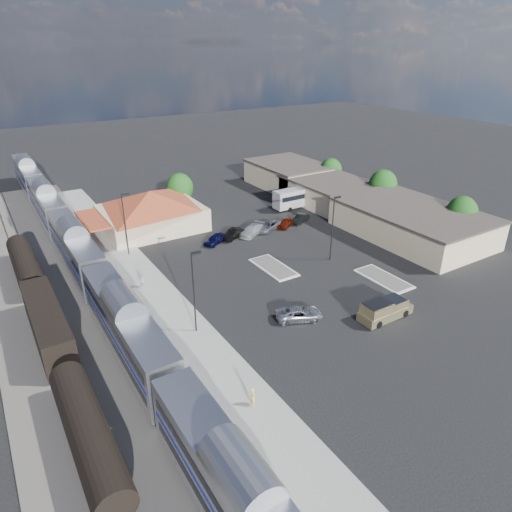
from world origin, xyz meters
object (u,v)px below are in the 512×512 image
coach_bus (301,196)px  pickup_truck (386,309)px  suv (299,314)px  station_depot (151,210)px

coach_bus → pickup_truck: bearing=156.5°
pickup_truck → coach_bus: coach_bus is taller
suv → pickup_truck: bearing=-95.3°
station_depot → suv: 34.06m
coach_bus → station_depot: bearing=81.2°
station_depot → coach_bus: 27.04m
suv → coach_bus: coach_bus is taller
station_depot → suv: bearing=-83.3°
pickup_truck → station_depot: bearing=17.0°
station_depot → coach_bus: station_depot is taller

